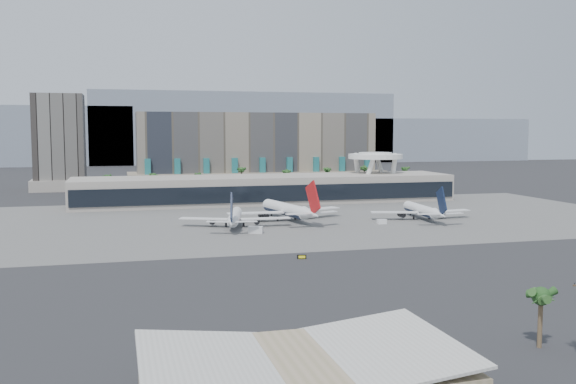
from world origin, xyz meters
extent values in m
plane|color=#232326|center=(0.00, 0.00, 0.00)|extent=(900.00, 900.00, 0.00)
cube|color=#5B5B59|center=(0.00, 55.00, 0.03)|extent=(260.00, 130.00, 0.06)
cube|color=gray|center=(60.00, 470.00, 35.00)|extent=(300.00, 60.00, 70.00)
cube|color=gray|center=(260.00, 470.00, 22.50)|extent=(220.00, 60.00, 45.00)
cube|color=gray|center=(10.00, 175.00, 21.00)|extent=(130.00, 22.00, 42.00)
cube|color=tan|center=(10.00, 173.00, 5.00)|extent=(140.00, 30.00, 10.00)
cube|color=#227174|center=(-50.00, 163.00, 9.00)|extent=(3.00, 2.00, 18.00)
cube|color=#227174|center=(-35.00, 163.00, 9.00)|extent=(3.00, 2.00, 18.00)
cube|color=#227174|center=(-20.00, 163.00, 9.00)|extent=(3.00, 2.00, 18.00)
cube|color=#227174|center=(-5.00, 163.00, 9.00)|extent=(3.00, 2.00, 18.00)
cube|color=#227174|center=(10.00, 163.00, 9.00)|extent=(3.00, 2.00, 18.00)
cube|color=#227174|center=(25.00, 163.00, 9.00)|extent=(3.00, 2.00, 18.00)
cube|color=#227174|center=(40.00, 163.00, 9.00)|extent=(3.00, 2.00, 18.00)
cube|color=#227174|center=(55.00, 163.00, 9.00)|extent=(3.00, 2.00, 18.00)
cube|color=#227174|center=(70.00, 163.00, 9.00)|extent=(3.00, 2.00, 18.00)
cube|color=black|center=(-95.00, 200.00, 26.00)|extent=(26.00, 26.00, 52.00)
cube|color=#B8AFA1|center=(-95.00, 200.00, 3.00)|extent=(30.00, 30.00, 6.00)
cube|color=#B8AFA1|center=(0.00, 110.00, 6.00)|extent=(170.00, 32.00, 12.00)
cube|color=black|center=(0.00, 93.80, 5.50)|extent=(168.00, 0.60, 7.00)
cube|color=black|center=(0.00, 110.00, 13.25)|extent=(170.00, 12.00, 2.50)
cylinder|color=white|center=(61.36, 122.36, 11.00)|extent=(6.98, 6.99, 21.89)
cylinder|color=white|center=(48.64, 122.36, 11.00)|extent=(6.98, 6.99, 21.89)
cylinder|color=white|center=(48.64, 109.64, 11.00)|extent=(6.98, 6.99, 21.89)
cylinder|color=white|center=(61.36, 109.64, 11.00)|extent=(6.98, 6.99, 21.89)
cylinder|color=white|center=(55.00, 116.00, 20.00)|extent=(26.00, 26.00, 2.20)
cylinder|color=white|center=(55.00, 116.00, 21.30)|extent=(16.00, 16.00, 1.20)
cylinder|color=brown|center=(-70.00, 145.00, 6.00)|extent=(0.70, 0.70, 12.00)
sphere|color=#234C1E|center=(-70.00, 145.00, 11.70)|extent=(2.80, 2.80, 2.80)
cylinder|color=brown|center=(-48.00, 145.00, 6.00)|extent=(0.70, 0.70, 12.00)
sphere|color=#234C1E|center=(-48.00, 145.00, 11.70)|extent=(2.80, 2.80, 2.80)
cylinder|color=brown|center=(-26.00, 145.00, 6.00)|extent=(0.70, 0.70, 12.00)
sphere|color=#234C1E|center=(-26.00, 145.00, 11.70)|extent=(2.80, 2.80, 2.80)
cylinder|color=brown|center=(-5.00, 145.00, 6.00)|extent=(0.70, 0.70, 12.00)
sphere|color=#234C1E|center=(-5.00, 145.00, 11.70)|extent=(2.80, 2.80, 2.80)
cylinder|color=brown|center=(18.00, 145.00, 6.00)|extent=(0.70, 0.70, 12.00)
sphere|color=#234C1E|center=(18.00, 145.00, 11.70)|extent=(2.80, 2.80, 2.80)
cylinder|color=brown|center=(40.00, 145.00, 6.00)|extent=(0.70, 0.70, 12.00)
sphere|color=#234C1E|center=(40.00, 145.00, 11.70)|extent=(2.80, 2.80, 2.80)
cylinder|color=brown|center=(62.00, 145.00, 6.00)|extent=(0.70, 0.70, 12.00)
sphere|color=#234C1E|center=(62.00, 145.00, 11.70)|extent=(2.80, 2.80, 2.80)
cylinder|color=brown|center=(85.00, 145.00, 6.00)|extent=(0.70, 0.70, 12.00)
sphere|color=#234C1E|center=(85.00, 145.00, 11.70)|extent=(2.80, 2.80, 2.80)
cube|color=tan|center=(-45.00, -102.00, 3.00)|extent=(36.00, 22.00, 6.00)
cube|color=silver|center=(-54.00, -102.00, 6.40)|extent=(18.65, 22.60, 2.30)
cube|color=silver|center=(-36.00, -102.00, 6.40)|extent=(18.65, 22.60, 2.30)
cylinder|color=black|center=(-3.40, -96.00, 10.85)|extent=(0.12, 0.12, 0.30)
cylinder|color=white|center=(-26.94, 41.18, 3.35)|extent=(9.50, 25.55, 3.72)
cylinder|color=#0F1A35|center=(-26.94, 41.18, 3.21)|extent=(9.31, 25.04, 3.65)
cone|color=white|center=(-23.58, 55.33, 3.35)|extent=(4.59, 4.93, 3.72)
cone|color=white|center=(-30.74, 25.21, 3.63)|extent=(5.56, 9.01, 3.72)
cube|color=white|center=(-37.11, 42.64, 2.79)|extent=(16.72, 10.54, 0.33)
cube|color=white|center=(-17.21, 37.90, 2.79)|extent=(16.83, 4.13, 0.33)
cylinder|color=black|center=(-34.29, 42.45, 1.86)|extent=(2.85, 4.09, 2.05)
cylinder|color=black|center=(-19.81, 39.00, 1.86)|extent=(2.85, 4.09, 2.05)
cube|color=#0F1A35|center=(-31.07, 23.86, 8.46)|extent=(2.41, 8.33, 9.79)
cube|color=white|center=(-35.03, 25.28, 4.09)|extent=(7.68, 4.62, 0.23)
cube|color=white|center=(-26.89, 23.34, 4.09)|extent=(7.60, 2.74, 0.23)
cylinder|color=black|center=(-24.65, 50.81, 0.74)|extent=(0.47, 0.47, 1.49)
cylinder|color=black|center=(-30.06, 40.96, 0.74)|extent=(0.65, 0.65, 1.49)
cylinder|color=black|center=(-24.26, 39.58, 0.74)|extent=(0.65, 0.65, 1.49)
cylinder|color=white|center=(-6.46, 52.44, 3.98)|extent=(10.24, 30.44, 4.42)
cylinder|color=#0F1A35|center=(-6.46, 52.44, 3.81)|extent=(10.03, 29.83, 4.33)
cone|color=white|center=(-9.84, 69.39, 3.98)|extent=(5.31, 5.74, 4.42)
cone|color=white|center=(-2.64, 33.32, 4.31)|extent=(6.28, 10.62, 4.42)
cube|color=white|center=(-18.16, 48.98, 3.32)|extent=(19.95, 4.67, 0.39)
cube|color=white|center=(5.68, 53.74, 3.32)|extent=(20.02, 11.93, 0.39)
cylinder|color=black|center=(-15.02, 50.17, 2.21)|extent=(3.25, 4.81, 2.43)
cylinder|color=black|center=(2.32, 53.63, 2.21)|extent=(3.25, 4.81, 2.43)
cube|color=#A91315|center=(-2.32, 31.69, 10.06)|extent=(2.51, 9.95, 11.64)
cube|color=white|center=(-7.30, 31.26, 4.86)|extent=(8.97, 2.93, 0.28)
cube|color=white|center=(2.45, 33.21, 4.86)|extent=(9.15, 5.22, 0.28)
cylinder|color=black|center=(-8.76, 63.97, 0.88)|extent=(0.55, 0.55, 1.77)
cylinder|color=black|center=(-9.71, 50.66, 0.88)|extent=(0.77, 0.77, 1.77)
cylinder|color=black|center=(-2.77, 52.05, 0.88)|extent=(0.77, 0.77, 1.77)
cylinder|color=white|center=(42.17, 41.85, 3.40)|extent=(5.79, 25.96, 3.77)
cylinder|color=#0F1A35|center=(42.17, 41.85, 3.26)|extent=(5.67, 25.44, 3.70)
cone|color=white|center=(43.33, 56.56, 3.40)|extent=(4.10, 4.53, 3.77)
cone|color=white|center=(40.86, 25.25, 3.68)|extent=(4.43, 8.76, 3.77)
cube|color=white|center=(31.75, 41.72, 2.83)|extent=(17.36, 8.45, 0.33)
cube|color=white|center=(52.44, 40.09, 2.83)|extent=(17.33, 5.95, 0.33)
cylinder|color=black|center=(34.61, 41.97, 1.89)|extent=(2.37, 3.93, 2.08)
cylinder|color=black|center=(49.66, 40.78, 1.89)|extent=(2.37, 3.93, 2.08)
cube|color=#0F1A35|center=(40.75, 23.84, 8.59)|extent=(1.14, 8.58, 9.93)
cube|color=white|center=(36.55, 24.65, 4.15)|extent=(7.82, 3.66, 0.24)
cube|color=white|center=(45.02, 23.98, 4.15)|extent=(7.66, 2.53, 0.24)
cylinder|color=black|center=(42.96, 51.85, 0.75)|extent=(0.47, 0.47, 1.51)
cylinder|color=black|center=(39.08, 41.14, 0.75)|extent=(0.66, 0.66, 1.51)
cylinder|color=black|center=(45.10, 40.67, 0.75)|extent=(0.66, 0.66, 1.51)
cube|color=silver|center=(-23.32, 24.72, 1.12)|extent=(5.08, 3.82, 2.24)
cube|color=white|center=(23.25, 33.49, 0.81)|extent=(3.17, 1.86, 1.61)
cube|color=black|center=(-20.53, -17.77, 0.54)|extent=(2.37, 0.81, 1.07)
cube|color=yellow|center=(-20.53, -17.96, 0.54)|extent=(1.69, 0.41, 0.64)
cylinder|color=black|center=(-21.39, -17.77, 0.32)|extent=(0.13, 0.13, 0.64)
cylinder|color=black|center=(-19.67, -17.77, 0.32)|extent=(0.13, 0.13, 0.64)
cylinder|color=brown|center=(-4.75, -90.67, 4.06)|extent=(0.70, 0.70, 8.11)
sphere|color=#234C1E|center=(-4.75, -90.67, 7.81)|extent=(2.80, 2.80, 2.80)
camera|label=1|loc=(-64.89, -170.75, 32.16)|focal=40.00mm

